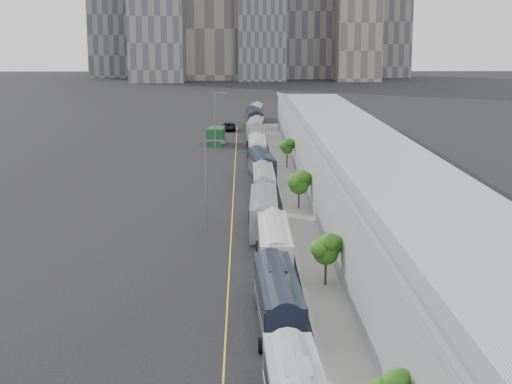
{
  "coord_description": "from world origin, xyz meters",
  "views": [
    {
      "loc": [
        -0.4,
        -26.95,
        18.5
      ],
      "look_at": [
        0.96,
        50.88,
        3.0
      ],
      "focal_mm": 55.0,
      "sensor_mm": 36.0,
      "label": 1
    }
  ],
  "objects_px": {
    "bus_7": "(256,140)",
    "street_lamp_near": "(207,178)",
    "bus_4": "(264,185)",
    "bus_6": "(257,151)",
    "street_lamp_far": "(216,117)",
    "suv": "(229,127)",
    "bus_5": "(262,167)",
    "bus_1": "(278,304)",
    "bus_9": "(254,120)",
    "shipping_container": "(216,136)",
    "bus_10": "(256,114)",
    "bus_2": "(274,248)",
    "bus_3": "(264,215)",
    "bus_8": "(255,130)"
  },
  "relations": [
    {
      "from": "street_lamp_near",
      "to": "shipping_container",
      "type": "xyz_separation_m",
      "value": [
        -1.21,
        61.46,
        -3.63
      ]
    },
    {
      "from": "bus_2",
      "to": "bus_8",
      "type": "relative_size",
      "value": 0.96
    },
    {
      "from": "bus_5",
      "to": "bus_10",
      "type": "xyz_separation_m",
      "value": [
        0.51,
        72.58,
        0.04
      ]
    },
    {
      "from": "bus_4",
      "to": "shipping_container",
      "type": "relative_size",
      "value": 1.97
    },
    {
      "from": "bus_3",
      "to": "shipping_container",
      "type": "relative_size",
      "value": 2.1
    },
    {
      "from": "bus_5",
      "to": "bus_10",
      "type": "distance_m",
      "value": 72.58
    },
    {
      "from": "bus_8",
      "to": "bus_10",
      "type": "bearing_deg",
      "value": 92.91
    },
    {
      "from": "street_lamp_near",
      "to": "bus_10",
      "type": "bearing_deg",
      "value": 86.33
    },
    {
      "from": "bus_4",
      "to": "bus_6",
      "type": "bearing_deg",
      "value": 90.52
    },
    {
      "from": "street_lamp_far",
      "to": "shipping_container",
      "type": "xyz_separation_m",
      "value": [
        -0.24,
        7.34,
        -4.01
      ]
    },
    {
      "from": "bus_7",
      "to": "street_lamp_near",
      "type": "distance_m",
      "value": 55.32
    },
    {
      "from": "bus_4",
      "to": "street_lamp_far",
      "type": "xyz_separation_m",
      "value": [
        -6.78,
        38.84,
        3.99
      ]
    },
    {
      "from": "street_lamp_far",
      "to": "shipping_container",
      "type": "distance_m",
      "value": 8.37
    },
    {
      "from": "bus_3",
      "to": "bus_8",
      "type": "height_order",
      "value": "bus_3"
    },
    {
      "from": "bus_6",
      "to": "street_lamp_near",
      "type": "relative_size",
      "value": 1.45
    },
    {
      "from": "bus_10",
      "to": "street_lamp_far",
      "type": "height_order",
      "value": "street_lamp_far"
    },
    {
      "from": "bus_1",
      "to": "street_lamp_near",
      "type": "height_order",
      "value": "street_lamp_near"
    },
    {
      "from": "bus_5",
      "to": "street_lamp_far",
      "type": "relative_size",
      "value": 1.31
    },
    {
      "from": "shipping_container",
      "to": "suv",
      "type": "bearing_deg",
      "value": 88.16
    },
    {
      "from": "bus_1",
      "to": "bus_2",
      "type": "height_order",
      "value": "bus_2"
    },
    {
      "from": "bus_2",
      "to": "bus_10",
      "type": "height_order",
      "value": "bus_10"
    },
    {
      "from": "bus_2",
      "to": "street_lamp_far",
      "type": "relative_size",
      "value": 1.29
    },
    {
      "from": "suv",
      "to": "bus_1",
      "type": "bearing_deg",
      "value": -87.71
    },
    {
      "from": "street_lamp_near",
      "to": "shipping_container",
      "type": "relative_size",
      "value": 1.44
    },
    {
      "from": "bus_2",
      "to": "street_lamp_far",
      "type": "bearing_deg",
      "value": 96.07
    },
    {
      "from": "suv",
      "to": "bus_6",
      "type": "bearing_deg",
      "value": -83.24
    },
    {
      "from": "bus_8",
      "to": "street_lamp_near",
      "type": "relative_size",
      "value": 1.45
    },
    {
      "from": "bus_2",
      "to": "bus_4",
      "type": "height_order",
      "value": "bus_2"
    },
    {
      "from": "shipping_container",
      "to": "bus_10",
      "type": "bearing_deg",
      "value": 82.4
    },
    {
      "from": "bus_1",
      "to": "bus_4",
      "type": "relative_size",
      "value": 1.02
    },
    {
      "from": "bus_1",
      "to": "bus_9",
      "type": "xyz_separation_m",
      "value": [
        0.12,
        111.22,
        0.22
      ]
    },
    {
      "from": "suv",
      "to": "bus_4",
      "type": "bearing_deg",
      "value": -85.92
    },
    {
      "from": "bus_6",
      "to": "shipping_container",
      "type": "height_order",
      "value": "bus_6"
    },
    {
      "from": "bus_1",
      "to": "bus_8",
      "type": "relative_size",
      "value": 0.96
    },
    {
      "from": "bus_1",
      "to": "bus_3",
      "type": "relative_size",
      "value": 0.96
    },
    {
      "from": "bus_2",
      "to": "bus_3",
      "type": "relative_size",
      "value": 0.96
    },
    {
      "from": "street_lamp_far",
      "to": "suv",
      "type": "bearing_deg",
      "value": 86.58
    },
    {
      "from": "bus_5",
      "to": "suv",
      "type": "relative_size",
      "value": 2.19
    },
    {
      "from": "bus_7",
      "to": "bus_10",
      "type": "xyz_separation_m",
      "value": [
        0.76,
        45.45,
        -0.04
      ]
    },
    {
      "from": "bus_2",
      "to": "bus_7",
      "type": "distance_m",
      "value": 67.3
    },
    {
      "from": "bus_1",
      "to": "bus_8",
      "type": "height_order",
      "value": "bus_8"
    },
    {
      "from": "bus_1",
      "to": "bus_4",
      "type": "bearing_deg",
      "value": 87.52
    },
    {
      "from": "bus_1",
      "to": "bus_5",
      "type": "distance_m",
      "value": 53.54
    },
    {
      "from": "bus_5",
      "to": "street_lamp_far",
      "type": "distance_m",
      "value": 27.51
    },
    {
      "from": "street_lamp_near",
      "to": "bus_2",
      "type": "bearing_deg",
      "value": -64.52
    },
    {
      "from": "bus_1",
      "to": "shipping_container",
      "type": "relative_size",
      "value": 2.01
    },
    {
      "from": "bus_7",
      "to": "street_lamp_near",
      "type": "height_order",
      "value": "street_lamp_near"
    },
    {
      "from": "bus_7",
      "to": "bus_5",
      "type": "bearing_deg",
      "value": -90.06
    },
    {
      "from": "bus_4",
      "to": "bus_10",
      "type": "bearing_deg",
      "value": 89.6
    },
    {
      "from": "bus_1",
      "to": "bus_5",
      "type": "height_order",
      "value": "bus_5"
    }
  ]
}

